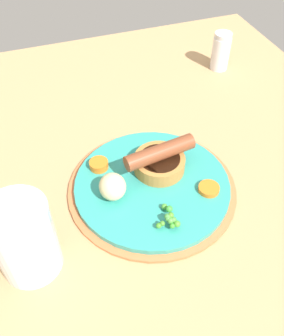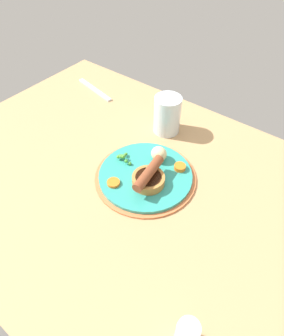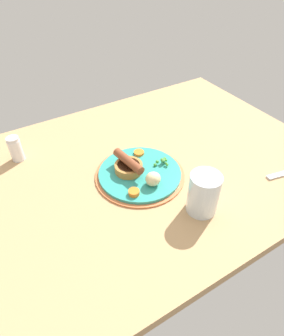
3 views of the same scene
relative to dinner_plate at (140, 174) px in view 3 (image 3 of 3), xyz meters
The scene contains 9 objects.
dining_table 5.86cm from the dinner_plate, 139.65° to the right, with size 110.00×80.00×3.00cm, color tan.
dinner_plate is the anchor object (origin of this frame).
sausage_pudding 4.28cm from the dinner_plate, 40.16° to the right, with size 8.02×11.50×4.84cm.
pea_pile 7.81cm from the dinner_plate, behind, with size 4.59×3.23×1.83cm.
potato_chunk_0 6.91cm from the dinner_plate, 93.53° to the left, with size 3.93×4.21×4.00cm, color beige.
carrot_slice_0 9.13cm from the dinner_plate, 48.90° to the left, with size 2.98×2.98×1.23cm, color orange.
carrot_slice_2 8.75cm from the dinner_plate, 120.33° to the right, with size 3.16×3.16×0.77cm, color orange.
drinking_glass 20.96cm from the dinner_plate, 109.44° to the left, with size 7.78×7.78×11.22cm, color silver.
salt_shaker 38.42cm from the dinner_plate, 42.86° to the right, with size 3.82×3.82×8.03cm.
Camera 3 is at (37.31, 59.02, 61.23)cm, focal length 32.00 mm.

